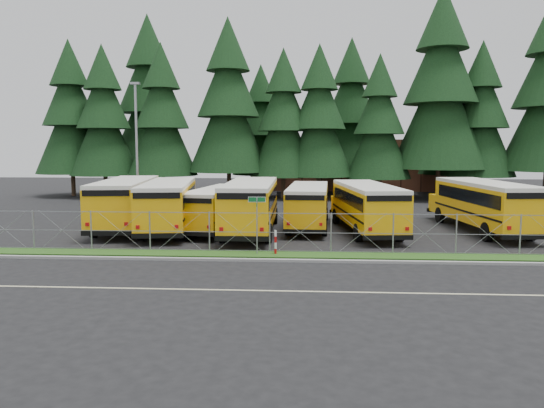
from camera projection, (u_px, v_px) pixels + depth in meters
The scene contains 29 objects.
ground at pixel (291, 249), 27.07m from camera, with size 120.00×120.00×0.00m, color black.
curb at pixel (289, 260), 23.99m from camera, with size 50.00×0.25×0.12m, color gray.
grass_verge at pixel (290, 255), 25.38m from camera, with size 50.00×1.40×0.06m, color #1C4413.
road_lane_line at pixel (284, 291), 19.13m from camera, with size 50.00×0.12×0.01m, color beige.
chainlink_fence at pixel (290, 233), 25.97m from camera, with size 44.00×0.10×2.00m, color gray, non-canonical shape.
brick_building at pixel (348, 164), 66.05m from camera, with size 22.00×10.00×6.00m, color brown.
bus_1 at pixel (127, 204), 33.66m from camera, with size 2.81×11.90×3.12m, color #F8AE07, non-canonical shape.
bus_2 at pixel (169, 206), 32.76m from camera, with size 2.75×11.65×3.05m, color #F8AE07, non-canonical shape.
bus_3 at pixel (219, 209), 33.04m from camera, with size 2.36×10.01×2.63m, color #F8AE07, non-canonical shape.
bus_4 at pixel (251, 207), 31.93m from camera, with size 2.81×11.90×3.12m, color #F8AE07, non-canonical shape.
bus_5 at pixel (308, 207), 33.94m from camera, with size 2.47×10.45×2.74m, color #F8AE07, non-canonical shape.
bus_6 at pixel (366, 208), 32.14m from camera, with size 2.65×11.21×2.94m, color #F8AE07, non-canonical shape.
bus_east at pixel (482, 206), 32.44m from camera, with size 2.77×11.76×3.08m, color #F8AE07, non-canonical shape.
street_sign at pixel (257, 213), 25.37m from camera, with size 0.84×0.55×2.81m.
striped_bollard at pixel (276, 243), 25.49m from camera, with size 0.11×0.11×1.20m, color #B20C0C.
light_standard at pixel (137, 143), 41.39m from camera, with size 0.70×0.35×10.14m.
conifer_0 at pixel (71, 118), 55.19m from camera, with size 7.34×7.34×16.24m, color black, non-canonical shape.
conifer_1 at pixel (104, 121), 53.80m from camera, with size 7.00×7.00×15.48m, color black, non-canonical shape.
conifer_2 at pixel (162, 121), 53.23m from camera, with size 7.02×7.02×15.53m, color black, non-canonical shape.
conifer_3 at pixel (228, 108), 53.16m from camera, with size 8.14×8.14×18.00m, color black, non-canonical shape.
conifer_4 at pixel (283, 124), 52.81m from camera, with size 6.73×6.73×14.89m, color black, non-canonical shape.
conifer_5 at pixel (319, 122), 52.39m from camera, with size 6.89×6.89×15.24m, color black, non-canonical shape.
conifer_6 at pixel (379, 127), 51.60m from camera, with size 6.40×6.40×14.15m, color black, non-canonical shape.
conifer_7 at pixel (441, 94), 51.56m from camera, with size 9.32×9.32×20.61m, color black, non-canonical shape.
conifer_8 at pixel (480, 121), 51.79m from camera, with size 6.98×6.98×15.43m, color black, non-canonical shape.
conifer_10 at pixel (149, 105), 58.80m from camera, with size 8.89×8.89×19.66m, color black, non-canonical shape.
conifer_11 at pixel (261, 129), 58.41m from camera, with size 6.40×6.40×14.15m, color black, non-canonical shape.
conifer_12 at pixel (351, 116), 57.97m from camera, with size 7.67×7.67×16.96m, color black, non-canonical shape.
conifer_13 at pixel (451, 126), 57.42m from camera, with size 6.72×6.72×14.86m, color black, non-canonical shape.
Camera 1 is at (0.75, -26.67, 5.21)m, focal length 35.00 mm.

